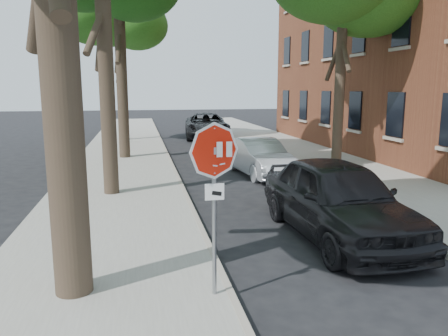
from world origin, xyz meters
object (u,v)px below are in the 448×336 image
Objects in this scene: tree_far at (118,18)px; car_b at (259,157)px; car_d at (207,126)px; stop_sign at (214,176)px; car_a at (338,199)px.

tree_far is 14.49m from car_b.
tree_far is at bearing -168.03° from car_d.
stop_sign reaches higher than car_d.
stop_sign is 4.09m from car_a.
stop_sign reaches higher than car_a.
stop_sign is 0.52× the size of car_a.
car_a reaches higher than car_b.
tree_far is 1.62× the size of car_d.
stop_sign is at bearing -93.23° from car_d.
stop_sign is 0.63× the size of car_b.
tree_far is 20.43m from car_a.
tree_far is 2.26× the size of car_b.
car_a is at bearing 37.82° from stop_sign.
stop_sign reaches higher than car_b.
stop_sign is 22.03m from car_d.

